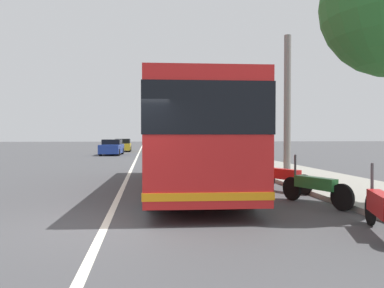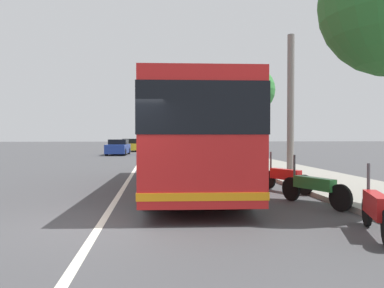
# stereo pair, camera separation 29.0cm
# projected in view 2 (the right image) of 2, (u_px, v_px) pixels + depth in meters

# --- Properties ---
(ground_plane) EXTENTS (220.00, 220.00, 0.00)m
(ground_plane) POSITION_uv_depth(u_px,v_px,m) (101.00, 224.00, 7.69)
(ground_plane) COLOR #424244
(sidewalk_curb) EXTENTS (110.00, 3.60, 0.14)m
(sidewalk_curb) POSITION_uv_depth(u_px,v_px,m) (288.00, 171.00, 18.34)
(sidewalk_curb) COLOR gray
(sidewalk_curb) RESTS_ON ground
(lane_divider_line) EXTENTS (110.00, 0.16, 0.01)m
(lane_divider_line) POSITION_uv_depth(u_px,v_px,m) (132.00, 174.00, 17.64)
(lane_divider_line) COLOR silver
(lane_divider_line) RESTS_ON ground
(coach_bus) EXTENTS (11.20, 3.11, 3.19)m
(coach_bus) POSITION_uv_depth(u_px,v_px,m) (190.00, 134.00, 12.89)
(coach_bus) COLOR red
(coach_bus) RESTS_ON ground
(motorcycle_far_end) EXTENTS (2.05, 0.76, 1.25)m
(motorcycle_far_end) POSITION_uv_depth(u_px,v_px,m) (376.00, 209.00, 6.79)
(motorcycle_far_end) COLOR black
(motorcycle_far_end) RESTS_ON ground
(motorcycle_nearest_curb) EXTENTS (2.20, 0.95, 1.27)m
(motorcycle_nearest_curb) POSITION_uv_depth(u_px,v_px,m) (314.00, 187.00, 9.72)
(motorcycle_nearest_curb) COLOR black
(motorcycle_nearest_curb) RESTS_ON ground
(motorcycle_mid_row) EXTENTS (1.99, 1.04, 1.26)m
(motorcycle_mid_row) POSITION_uv_depth(u_px,v_px,m) (285.00, 177.00, 12.15)
(motorcycle_mid_row) COLOR black
(motorcycle_mid_row) RESTS_ON ground
(car_oncoming) EXTENTS (4.63, 2.02, 1.45)m
(car_oncoming) POSITION_uv_depth(u_px,v_px,m) (118.00, 147.00, 35.59)
(car_oncoming) COLOR navy
(car_oncoming) RESTS_ON ground
(car_ahead_same_lane) EXTENTS (4.74, 2.13, 1.50)m
(car_ahead_same_lane) POSITION_uv_depth(u_px,v_px,m) (167.00, 145.00, 43.03)
(car_ahead_same_lane) COLOR silver
(car_ahead_same_lane) RESTS_ON ground
(car_side_street) EXTENTS (4.64, 2.14, 1.52)m
(car_side_street) POSITION_uv_depth(u_px,v_px,m) (178.00, 148.00, 33.76)
(car_side_street) COLOR black
(car_side_street) RESTS_ON ground
(car_behind_bus) EXTENTS (4.27, 1.84, 1.45)m
(car_behind_bus) POSITION_uv_depth(u_px,v_px,m) (130.00, 145.00, 43.61)
(car_behind_bus) COLOR gold
(car_behind_bus) RESTS_ON ground
(roadside_tree_mid_block) EXTENTS (2.92, 2.92, 6.11)m
(roadside_tree_mid_block) POSITION_uv_depth(u_px,v_px,m) (251.00, 91.00, 23.67)
(roadside_tree_mid_block) COLOR brown
(roadside_tree_mid_block) RESTS_ON ground
(roadside_tree_far_block) EXTENTS (2.76, 2.76, 5.35)m
(roadside_tree_far_block) POSITION_uv_depth(u_px,v_px,m) (218.00, 114.00, 37.62)
(roadside_tree_far_block) COLOR brown
(roadside_tree_far_block) RESTS_ON ground
(utility_pole) EXTENTS (0.31, 0.31, 6.35)m
(utility_pole) POSITION_uv_depth(u_px,v_px,m) (291.00, 105.00, 17.16)
(utility_pole) COLOR slate
(utility_pole) RESTS_ON ground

